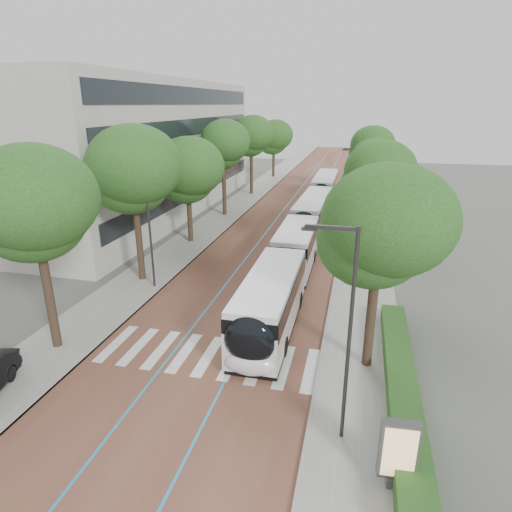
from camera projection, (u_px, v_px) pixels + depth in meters
The scene contains 20 objects.
ground at pixel (197, 367), 20.02m from camera, with size 160.00×160.00×0.00m, color #51544C.
road at pixel (306, 197), 56.63m from camera, with size 11.00×140.00×0.02m, color brown.
sidewalk_left at pixel (251, 194), 58.27m from camera, with size 4.00×140.00×0.12m, color gray.
sidewalk_right at pixel (364, 199), 54.94m from camera, with size 4.00×140.00×0.12m, color gray.
kerb_left at pixel (265, 194), 57.85m from camera, with size 0.20×140.00×0.14m, color gray.
kerb_right at pixel (349, 198), 55.37m from camera, with size 0.20×140.00×0.14m, color gray.
zebra_crossing at pixel (208, 356), 20.88m from camera, with size 10.55×3.60×0.01m.
lane_line_left at pixel (294, 196), 56.98m from camera, with size 0.12×126.00×0.01m, color teal.
lane_line_right at pixel (318, 197), 56.27m from camera, with size 0.12×126.00×0.01m, color teal.
office_building at pixel (121, 148), 47.61m from camera, with size 18.11×40.00×14.00m.
hedge at pixel (402, 386), 17.82m from camera, with size 1.20×14.00×0.80m, color #1D4919.
streetlight_near at pixel (345, 322), 14.18m from camera, with size 1.82×0.20×8.00m.
streetlight_far at pixel (358, 187), 37.06m from camera, with size 1.82×0.20×8.00m.
lamp_post_left at pixel (150, 228), 27.31m from camera, with size 0.14×0.14×8.00m, color #2D2D2F.
trees_left at pixel (212, 155), 41.62m from camera, with size 6.00×60.68×9.95m.
trees_right at pixel (372, 169), 37.35m from camera, with size 5.79×47.67×8.91m.
lead_bus at pixel (283, 276), 26.28m from camera, with size 2.65×18.41×3.20m.
bus_queued_0 at pixel (312, 214), 41.19m from camera, with size 2.84×12.46×3.20m.
bus_queued_1 at pixel (325, 188), 53.78m from camera, with size 2.58×12.41×3.20m.
ad_panel at pixel (398, 453), 13.28m from camera, with size 1.21×0.50×2.46m.
Camera 1 is at (6.71, -15.97, 11.64)m, focal length 30.00 mm.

